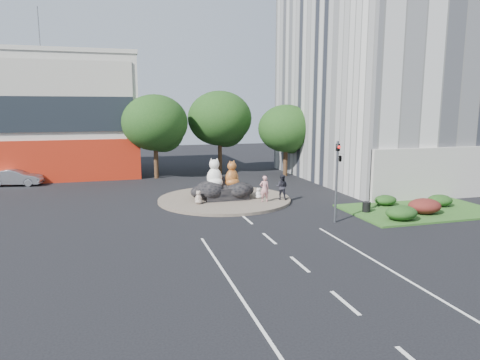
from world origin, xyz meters
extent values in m
plane|color=black|center=(0.00, 0.00, 0.00)|extent=(120.00, 120.00, 0.00)
cylinder|color=brown|center=(0.00, 10.00, 0.10)|extent=(10.00, 10.00, 0.20)
cube|color=beige|center=(-18.00, 28.00, 6.00)|extent=(25.00, 12.00, 12.00)
cube|color=beige|center=(-18.00, 28.00, 12.20)|extent=(25.20, 12.20, 0.40)
cylinder|color=#595B60|center=(-15.00, 30.00, 14.90)|extent=(0.10, 0.10, 5.00)
cube|color=#1E4E1A|center=(12.00, 3.00, 0.06)|extent=(10.00, 6.00, 0.12)
cylinder|color=#382314|center=(-4.00, 22.00, 1.87)|extent=(0.44, 0.44, 3.74)
ellipsoid|color=black|center=(-4.00, 22.00, 5.53)|extent=(6.46, 6.46, 5.49)
sphere|color=black|center=(-3.20, 22.50, 4.68)|extent=(4.25, 4.25, 4.25)
sphere|color=black|center=(-4.70, 21.70, 4.93)|extent=(3.74, 3.74, 3.74)
cylinder|color=#382314|center=(3.00, 24.00, 1.98)|extent=(0.44, 0.44, 3.96)
ellipsoid|color=black|center=(3.00, 24.00, 5.85)|extent=(6.84, 6.84, 5.81)
sphere|color=black|center=(3.80, 24.50, 4.95)|extent=(4.50, 4.50, 4.50)
sphere|color=black|center=(2.30, 23.70, 5.22)|extent=(3.96, 3.96, 3.96)
cylinder|color=#382314|center=(9.00, 20.00, 1.65)|extent=(0.44, 0.44, 3.30)
ellipsoid|color=black|center=(9.00, 20.00, 4.88)|extent=(5.70, 5.70, 4.84)
sphere|color=black|center=(9.80, 20.50, 4.12)|extent=(3.75, 3.75, 3.75)
sphere|color=black|center=(8.30, 19.70, 4.35)|extent=(3.30, 3.30, 3.30)
ellipsoid|color=black|center=(9.00, 1.00, 0.57)|extent=(2.00, 1.60, 0.90)
ellipsoid|color=#4B1C14|center=(11.50, 2.00, 0.61)|extent=(2.20, 1.76, 0.99)
ellipsoid|color=black|center=(14.00, 3.50, 0.53)|extent=(1.80, 1.44, 0.81)
ellipsoid|color=black|center=(10.50, 4.80, 0.48)|extent=(1.60, 1.28, 0.72)
cylinder|color=#595B60|center=(5.00, 2.00, 2.50)|extent=(0.14, 0.14, 5.00)
imported|color=black|center=(5.00, 2.00, 4.20)|extent=(0.21, 0.26, 1.30)
imported|color=black|center=(5.20, 2.00, 4.00)|extent=(0.26, 1.24, 0.50)
sphere|color=red|center=(5.00, 1.82, 4.65)|extent=(0.18, 0.18, 0.18)
cylinder|color=#595B60|center=(13.00, 8.00, 4.00)|extent=(0.18, 0.18, 8.00)
cylinder|color=#595B60|center=(12.00, 8.00, 8.00)|extent=(2.00, 0.12, 0.12)
cube|color=silver|center=(11.00, 8.00, 7.90)|extent=(0.50, 0.22, 0.12)
imported|color=#D08688|center=(2.49, 7.95, 1.15)|extent=(0.70, 0.47, 1.90)
imported|color=black|center=(4.00, 8.34, 1.14)|extent=(1.16, 1.10, 1.88)
imported|color=#97989E|center=(-16.57, 21.35, 0.74)|extent=(4.71, 2.38, 1.48)
cylinder|color=black|center=(8.10, 3.46, 0.45)|extent=(0.70, 0.70, 0.66)
camera|label=1|loc=(-7.65, -20.85, 6.95)|focal=32.00mm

